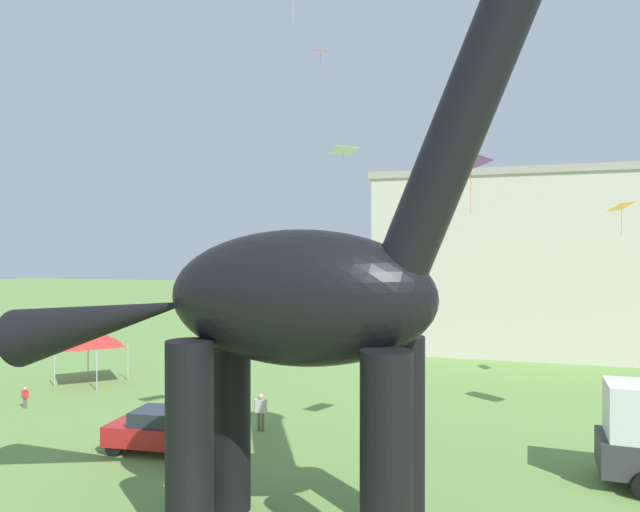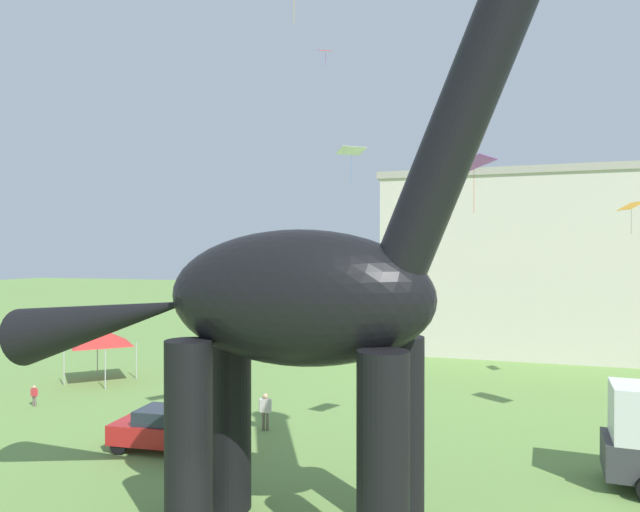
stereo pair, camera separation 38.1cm
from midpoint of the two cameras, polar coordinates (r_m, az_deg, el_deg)
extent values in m
cylinder|color=black|center=(15.90, 8.69, -17.00)|extent=(1.19, 1.19, 5.13)
cylinder|color=black|center=(13.79, 7.04, -19.77)|extent=(1.19, 1.19, 5.13)
cylinder|color=black|center=(17.36, -8.14, -15.49)|extent=(1.19, 1.19, 5.13)
cylinder|color=black|center=(15.45, -12.05, -17.53)|extent=(1.19, 1.19, 5.13)
ellipsoid|color=black|center=(14.74, -1.52, -4.09)|extent=(7.02, 3.02, 3.45)
cylinder|color=black|center=(14.51, 16.56, 17.94)|extent=(5.04, 1.30, 9.99)
cone|color=black|center=(17.68, -19.89, -5.93)|extent=(6.17, 1.73, 2.92)
cube|color=red|center=(22.93, -14.03, -16.45)|extent=(4.34, 2.15, 0.72)
cube|color=#232B35|center=(22.76, -14.03, -14.96)|extent=(2.40, 1.76, 0.52)
cylinder|color=black|center=(23.03, -9.36, -17.30)|extent=(0.64, 0.27, 0.62)
cylinder|color=black|center=(21.55, -11.67, -18.57)|extent=(0.64, 0.27, 0.62)
cylinder|color=black|center=(24.56, -16.07, -16.18)|extent=(0.64, 0.27, 0.62)
cylinder|color=black|center=(23.18, -18.66, -17.21)|extent=(0.64, 0.27, 0.62)
cylinder|color=black|center=(22.59, 29.04, -17.47)|extent=(0.81, 0.30, 0.80)
cylinder|color=#6B6056|center=(31.30, -26.00, -12.68)|extent=(0.08, 0.08, 0.50)
cylinder|color=#6B6056|center=(31.22, -25.83, -12.71)|extent=(0.08, 0.08, 0.50)
cube|color=#D1333D|center=(31.16, -25.92, -11.94)|extent=(0.27, 0.17, 0.35)
sphere|color=tan|center=(31.11, -25.92, -11.48)|extent=(0.16, 0.16, 0.16)
cylinder|color=#D1333D|center=(31.27, -26.13, -11.86)|extent=(0.07, 0.07, 0.33)
cylinder|color=#D1333D|center=(31.06, -25.71, -11.95)|extent=(0.07, 0.07, 0.33)
cylinder|color=black|center=(28.87, -12.40, -13.41)|extent=(0.14, 0.14, 0.84)
cylinder|color=black|center=(28.77, -12.04, -13.46)|extent=(0.14, 0.14, 0.84)
cube|color=green|center=(28.66, -12.22, -12.05)|extent=(0.46, 0.28, 0.60)
sphere|color=tan|center=(28.57, -12.22, -11.21)|extent=(0.26, 0.26, 0.26)
cylinder|color=green|center=(28.78, -12.68, -11.93)|extent=(0.11, 0.11, 0.57)
cylinder|color=green|center=(28.52, -11.76, -12.04)|extent=(0.11, 0.11, 0.57)
cylinder|color=#6B6056|center=(24.85, -5.13, -15.81)|extent=(0.12, 0.12, 0.75)
cylinder|color=#6B6056|center=(24.78, -4.73, -15.86)|extent=(0.12, 0.12, 0.75)
cube|color=silver|center=(24.64, -4.93, -14.41)|extent=(0.41, 0.25, 0.53)
sphere|color=tan|center=(24.54, -4.93, -13.55)|extent=(0.23, 0.23, 0.23)
cylinder|color=silver|center=(24.72, -5.44, -14.30)|extent=(0.10, 0.10, 0.50)
cylinder|color=silver|center=(24.55, -4.41, -14.40)|extent=(0.10, 0.10, 0.50)
cylinder|color=#B2B2B7|center=(35.52, -17.28, -9.76)|extent=(0.06, 0.06, 2.10)
cylinder|color=#B2B2B7|center=(33.39, -20.01, -10.42)|extent=(0.06, 0.06, 2.10)
cylinder|color=#B2B2B7|center=(37.13, -20.72, -9.33)|extent=(0.06, 0.06, 2.10)
cylinder|color=#B2B2B7|center=(35.10, -23.53, -9.90)|extent=(0.06, 0.06, 2.10)
pyramid|color=red|center=(35.02, -20.39, -7.43)|extent=(3.15, 3.15, 0.90)
cube|color=white|center=(36.59, 3.39, 10.28)|extent=(2.04, 1.98, 0.33)
cylinder|color=#287AE5|center=(36.42, 3.39, 8.62)|extent=(0.01, 0.01, 1.65)
cube|color=orange|center=(32.89, 28.53, 4.36)|extent=(1.26, 1.45, 0.43)
cylinder|color=black|center=(32.84, 28.52, 2.98)|extent=(0.01, 0.01, 1.22)
cube|color=purple|center=(30.94, -6.83, -5.23)|extent=(1.91, 1.94, 0.27)
cylinder|color=#287AE5|center=(31.06, -6.83, -7.10)|extent=(0.01, 0.01, 1.56)
cube|color=red|center=(26.88, 0.98, 19.51)|extent=(0.75, 0.69, 0.18)
cylinder|color=purple|center=(26.76, 0.98, 18.70)|extent=(0.01, 0.01, 0.61)
cube|color=purple|center=(19.98, 15.40, 8.80)|extent=(1.50, 1.73, 0.33)
cylinder|color=red|center=(19.86, 15.40, 6.11)|extent=(0.01, 0.01, 1.45)
cylinder|color=orange|center=(18.30, -1.91, 23.72)|extent=(0.01, 0.01, 1.28)
cube|color=beige|center=(46.65, 20.87, -0.92)|extent=(21.71, 11.83, 12.50)
cube|color=#ABA396|center=(46.95, 20.89, 7.04)|extent=(22.14, 12.07, 0.50)
camera|label=1|loc=(0.19, -89.32, 0.01)|focal=32.62mm
camera|label=2|loc=(0.19, 90.68, -0.01)|focal=32.62mm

